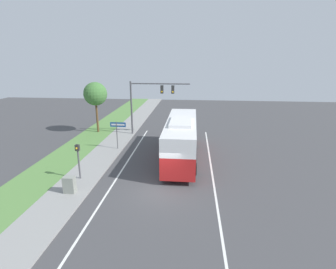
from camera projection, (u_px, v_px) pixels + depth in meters
ground_plane at (162, 191)px, 17.79m from camera, size 80.00×80.00×0.00m
sidewalk at (74, 186)px, 18.34m from camera, size 2.80×80.00×0.12m
grass_verge at (31, 184)px, 18.64m from camera, size 3.60×80.00×0.10m
lane_divider_near at (110, 189)px, 18.12m from camera, size 0.14×30.00×0.01m
lane_divider_far at (215, 193)px, 17.46m from camera, size 0.14×30.00×0.01m
bus at (181, 137)px, 22.95m from camera, size 2.70×10.78×3.73m
signal_gantry at (149, 97)px, 29.45m from camera, size 6.73×0.41×6.19m
pedestrian_signal at (78, 156)px, 18.90m from camera, size 0.28×0.34×2.74m
street_sign at (118, 130)px, 25.22m from camera, size 1.52×0.08×2.82m
utility_cabinet at (69, 185)px, 17.23m from camera, size 0.75×0.49×1.12m
roadside_tree at (95, 94)px, 30.34m from camera, size 2.71×2.71×5.93m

